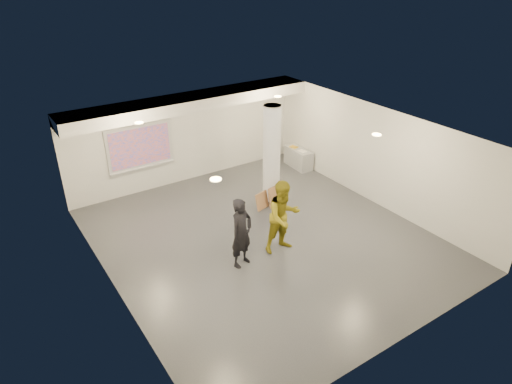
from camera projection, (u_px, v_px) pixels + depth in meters
floor at (264, 239)px, 12.27m from camera, size 8.00×9.00×0.01m
ceiling at (265, 133)px, 10.89m from camera, size 8.00×9.00×0.01m
wall_back at (186, 137)px, 14.90m from camera, size 8.00×0.01×3.00m
wall_front at (406, 283)px, 8.26m from camera, size 8.00×0.01×3.00m
wall_left at (109, 237)px, 9.61m from camera, size 0.01×9.00×3.00m
wall_right at (375, 155)px, 13.56m from camera, size 0.01×9.00×3.00m
soffit_band at (191, 102)px, 13.89m from camera, size 8.00×1.10×0.36m
downlight_nw at (139, 123)px, 11.66m from camera, size 0.22×0.22×0.02m
downlight_ne at (278, 96)px, 13.83m from camera, size 0.22×0.22×0.02m
downlight_sw at (216, 179)px, 8.71m from camera, size 0.22×0.22×0.02m
downlight_se at (377, 135)px, 10.88m from camera, size 0.22×0.22×0.02m
column at (272, 154)px, 13.65m from camera, size 0.52×0.52×3.00m
projection_screen at (140, 147)px, 14.06m from camera, size 2.10×0.13×1.42m
credenza at (298, 158)px, 16.33m from camera, size 0.56×1.20×0.68m
papers_stack at (302, 151)px, 15.98m from camera, size 0.24×0.29×0.02m
postit_pad at (294, 147)px, 16.31m from camera, size 0.26×0.31×0.03m
cardboard_back at (276, 196)px, 13.79m from camera, size 0.60×0.25×0.63m
cardboard_front at (262, 201)px, 13.64m from camera, size 0.50×0.28×0.52m
woman at (242, 233)px, 10.88m from camera, size 0.75×0.61×1.79m
man at (283, 217)px, 11.41m from camera, size 0.98×0.78×1.94m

